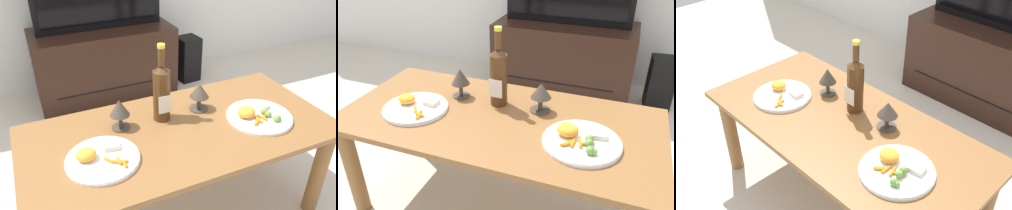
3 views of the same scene
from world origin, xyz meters
The scene contains 8 objects.
ground_plane centered at (0.00, 0.00, 0.00)m, with size 6.40×6.40×0.00m, color beige.
dining_table centered at (0.00, 0.00, 0.41)m, with size 1.34×0.64×0.50m.
tv_stand centered at (0.01, 1.35, 0.27)m, with size 1.04×0.48×0.55m.
wine_bottle centered at (-0.04, 0.11, 0.64)m, with size 0.08×0.08×0.35m.
goblet_left centered at (-0.23, 0.12, 0.59)m, with size 0.09×0.09×0.14m.
goblet_right centered at (0.15, 0.12, 0.59)m, with size 0.09×0.09×0.13m.
dinner_plate_left centered at (-0.36, -0.06, 0.51)m, with size 0.28×0.28×0.05m.
dinner_plate_right centered at (0.36, -0.07, 0.51)m, with size 0.29×0.29×0.06m.
Camera 3 is at (0.99, -0.96, 1.56)m, focal length 41.91 mm.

